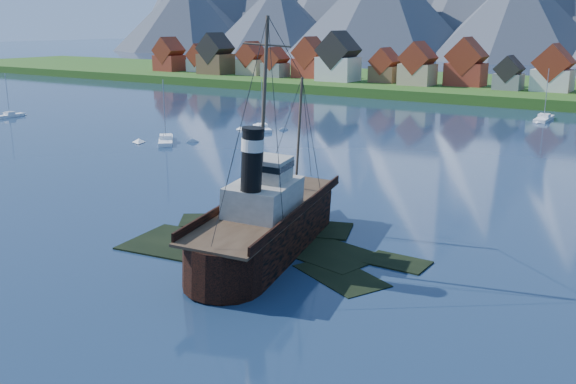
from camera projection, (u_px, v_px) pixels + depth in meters
The scene contains 10 objects.
ground at pixel (244, 249), 66.72m from camera, with size 1400.00×1400.00×0.00m, color #192C47.
shoal at pixel (270, 249), 67.60m from camera, with size 31.71×21.24×1.14m.
shore_bank at pixel (568, 97), 203.87m from camera, with size 600.00×80.00×3.20m, color #184513.
seawall at pixel (540, 110), 173.21m from camera, with size 600.00×2.50×2.00m, color #3F3D38.
town at pixel (449, 67), 204.83m from camera, with size 250.96×16.69×17.30m.
tugboat_wreck at pixel (275, 218), 66.53m from camera, with size 7.25×31.22×24.74m.
sailboat_a at pixel (166, 141), 125.72m from camera, with size 9.03×9.46×12.78m.
sailboat_b at pixel (10, 116), 159.25m from camera, with size 2.41×7.91×11.33m.
sailboat_c at pixel (262, 129), 140.38m from camera, with size 8.20×7.57×11.52m.
sailboat_e at pixel (544, 119), 154.20m from camera, with size 2.93×11.12×12.85m.
Camera 1 is at (38.51, -50.06, 22.79)m, focal length 40.00 mm.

